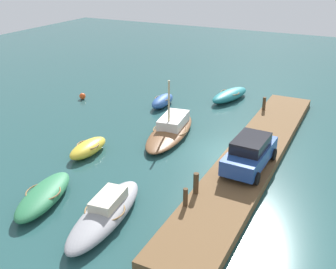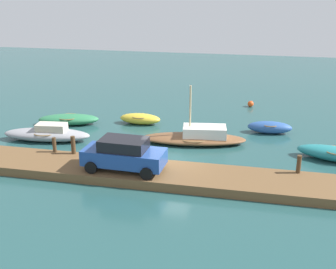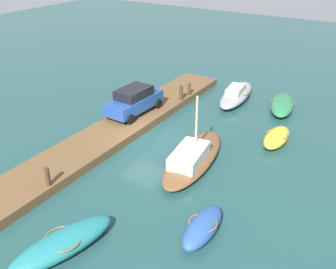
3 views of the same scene
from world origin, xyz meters
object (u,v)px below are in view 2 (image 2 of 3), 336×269
rowboat_teal (336,154)px  sailboat_brown (196,137)px  rowboat_yellow (140,119)px  mooring_post_west (54,145)px  mooring_post_mid_west (73,145)px  mooring_post_mid_east (299,164)px  parked_car (124,154)px  rowboat_green (69,119)px  motorboat_grey (47,134)px  marker_buoy (251,104)px  dinghy_blue (270,127)px

rowboat_teal → sailboat_brown: bearing=-173.8°
rowboat_teal → rowboat_yellow: 13.63m
mooring_post_west → mooring_post_mid_west: (1.17, 0.00, 0.09)m
mooring_post_west → mooring_post_mid_east: size_ratio=0.91×
sailboat_brown → parked_car: (-2.87, -5.98, 0.94)m
rowboat_green → mooring_post_west: size_ratio=5.31×
mooring_post_west → mooring_post_mid_west: mooring_post_mid_west is taller
sailboat_brown → motorboat_grey: bearing=-178.5°
parked_car → rowboat_teal: bearing=25.7°
rowboat_teal → mooring_post_mid_west: bearing=-153.3°
motorboat_grey → parked_car: size_ratio=1.37×
mooring_post_mid_west → parked_car: (3.53, -1.51, 0.36)m
sailboat_brown → mooring_post_mid_east: bearing=-44.7°
mooring_post_mid_west → marker_buoy: (9.55, 14.00, -0.75)m
sailboat_brown → marker_buoy: (3.15, 9.53, -0.17)m
sailboat_brown → rowboat_yellow: (-4.62, 3.10, -0.02)m
parked_car → dinghy_blue: bearing=52.5°
rowboat_teal → parked_car: bearing=-142.6°
rowboat_yellow → parked_car: (1.75, -9.08, 0.97)m
sailboat_brown → mooring_post_west: sailboat_brown is taller
rowboat_teal → mooring_post_mid_west: 15.12m
rowboat_green → mooring_post_west: bearing=-85.4°
rowboat_yellow → parked_car: parked_car is taller
rowboat_yellow → marker_buoy: bearing=39.5°
rowboat_green → marker_buoy: rowboat_green is taller
dinghy_blue → rowboat_yellow: bearing=177.0°
sailboat_brown → rowboat_yellow: size_ratio=2.29×
motorboat_grey → rowboat_teal: bearing=-5.0°
mooring_post_west → motorboat_grey: bearing=124.6°
sailboat_brown → rowboat_teal: bearing=-15.6°
parked_car → mooring_post_mid_east: bearing=12.0°
dinghy_blue → marker_buoy: (-1.48, 6.51, -0.17)m
rowboat_yellow → rowboat_teal: bearing=-18.2°
mooring_post_west → rowboat_teal: bearing=11.8°
motorboat_grey → mooring_post_mid_east: (15.54, -2.89, 0.51)m
motorboat_grey → rowboat_teal: (17.91, 0.44, -0.04)m
motorboat_grey → marker_buoy: (12.72, 11.11, -0.20)m
mooring_post_mid_east → parked_car: 8.97m
sailboat_brown → mooring_post_mid_west: sailboat_brown is taller
motorboat_grey → parked_car: parked_car is taller
dinghy_blue → rowboat_yellow: 9.25m
dinghy_blue → mooring_post_west: mooring_post_west is taller
mooring_post_mid_west → marker_buoy: size_ratio=2.06×
rowboat_teal → mooring_post_mid_west: (-14.74, -3.34, 0.59)m
motorboat_grey → mooring_post_mid_west: (3.17, -2.89, 0.55)m
dinghy_blue → mooring_post_mid_west: (-11.03, -7.49, 0.59)m
sailboat_brown → motorboat_grey: size_ratio=1.17×
mooring_post_mid_west → sailboat_brown: bearing=34.9°
mooring_post_west → marker_buoy: mooring_post_west is taller
rowboat_teal → mooring_post_mid_west: size_ratio=4.45×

